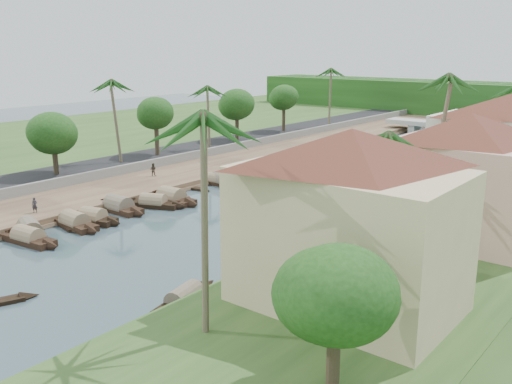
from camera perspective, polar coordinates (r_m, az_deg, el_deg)
The scene contains 42 objects.
ground at distance 47.21m, azimuth -10.34°, elevation -5.25°, with size 220.00×220.00×0.00m, color #3A4E57.
left_bank at distance 71.50m, azimuth -6.77°, elevation 1.94°, with size 10.00×180.00×0.80m, color brown.
right_bank at distance 53.25m, azimuth 20.81°, elevation -3.03°, with size 16.00×180.00×1.20m, color #27481C.
road at distance 77.61m, azimuth -11.20°, elevation 2.97°, with size 8.00×180.00×1.40m, color black.
retaining_wall at distance 74.30m, azimuth -9.07°, elevation 3.08°, with size 0.40×180.00×1.10m, color slate.
far_left_fill at distance 99.11m, azimuth -21.21°, elevation 4.69°, with size 45.00×220.00×1.35m, color #27481C.
treeline at distance 133.75m, azimuth 24.11°, elevation 8.12°, with size 120.00×14.00×8.00m.
bridge at distance 107.32m, azimuth 20.04°, elevation 6.03°, with size 28.00×4.00×2.40m.
building_near at distance 32.09m, azimuth 9.22°, elevation -2.61°, with size 14.85×14.85×10.20m.
building_mid at distance 46.06m, azimuth 20.23°, elevation 1.54°, with size 14.11×14.11×9.70m.
building_far at distance 59.51m, azimuth 23.74°, elevation 4.18°, with size 15.59×15.59×10.20m.
sampan_2 at distance 50.37m, azimuth -21.81°, elevation -4.32°, with size 7.48×2.32×1.98m.
sampan_3 at distance 52.31m, azimuth -21.68°, elevation -3.63°, with size 7.70×4.09×2.07m.
sampan_4 at distance 53.28m, azimuth -17.67°, elevation -2.96°, with size 7.41×2.13×2.10m.
sampan_5 at distance 54.14m, azimuth -15.99°, elevation -2.56°, with size 6.48×3.11×2.04m.
sampan_6 at distance 57.22m, azimuth -13.58°, elevation -1.49°, with size 7.57×2.04×2.26m.
sampan_7 at distance 58.02m, azimuth -10.22°, elevation -1.10°, with size 7.26×4.22×1.97m.
sampan_8 at distance 59.48m, azimuth -8.45°, elevation -0.64°, with size 7.68×2.19×2.35m.
sampan_9 at distance 66.08m, azimuth -3.22°, elevation 1.00°, with size 8.75×2.61×2.18m.
sampan_10 at distance 66.67m, azimuth -4.02°, elevation 1.10°, with size 6.73×2.33×1.87m.
sampan_11 at distance 70.60m, azimuth 0.93°, elevation 1.89°, with size 7.12×3.81×2.04m.
sampan_12 at distance 71.85m, azimuth 1.38°, elevation 2.11°, with size 8.95×4.55×2.13m.
sampan_13 at distance 74.68m, azimuth 1.88°, elevation 2.57°, with size 7.13×3.99×1.98m.
sampan_14 at distance 36.26m, azimuth -7.14°, elevation -10.63°, with size 2.75×7.27×1.80m.
sampan_15 at distance 45.42m, azimuth 3.38°, elevation -5.27°, with size 1.96×7.64×2.06m.
sampan_16 at distance 60.47m, azimuth 14.16°, elevation -0.69°, with size 3.00×7.91×1.94m.
canoe_1 at distance 53.42m, azimuth -18.46°, elevation -3.33°, with size 4.42×1.61×0.71m.
canoe_2 at distance 64.85m, azimuth -6.59°, elevation 0.39°, with size 5.55×1.63×0.80m.
palm_0 at distance 27.38m, azimuth -5.49°, elevation 6.96°, with size 3.20×3.20×12.79m.
palm_1 at distance 40.81m, azimuth 12.23°, elevation 5.38°, with size 3.20×3.20×10.03m.
palm_2 at distance 52.60m, azimuth 17.87°, elevation 10.62°, with size 3.20×3.20×13.49m.
palm_3 at distance 69.00m, azimuth 23.88°, elevation 9.31°, with size 3.20×3.20×11.60m.
palm_5 at distance 73.27m, azimuth -13.89°, elevation 10.48°, with size 3.20×3.20×11.60m.
palm_6 at distance 81.56m, azimuth -4.80°, elevation 10.23°, with size 3.20×3.20×10.20m.
palm_8 at distance 104.64m, azimuth 7.48°, elevation 11.91°, with size 3.20×3.20×11.81m.
tree_2 at distance 68.66m, azimuth -19.63°, elevation 5.48°, with size 5.48×5.48×6.96m.
tree_3 at distance 77.63m, azimuth -10.00°, elevation 7.69°, with size 4.84×4.84×7.61m.
tree_4 at distance 89.42m, azimuth -1.93°, elevation 8.68°, with size 5.46×5.46×7.74m.
tree_5 at distance 99.12m, azimuth 2.81°, elevation 9.36°, with size 4.82×4.82×7.73m.
tree_7 at distance 23.94m, azimuth 7.95°, elevation -10.27°, with size 4.87×4.87×6.60m.
person_near at distance 56.11m, azimuth -21.26°, elevation -1.23°, with size 0.52×0.34×1.43m, color #2A2830.
person_far at distance 68.23m, azimuth -10.26°, elevation 2.22°, with size 0.75×0.58×1.54m, color #373126.
Camera 1 is at (33.93, -28.86, 15.64)m, focal length 40.00 mm.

